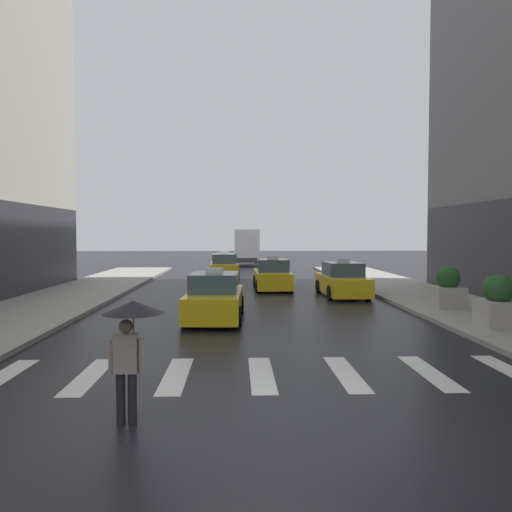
# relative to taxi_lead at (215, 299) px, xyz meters

# --- Properties ---
(ground_plane) EXTENTS (160.00, 160.00, 0.00)m
(ground_plane) POSITION_rel_taxi_lead_xyz_m (1.29, -9.88, -0.72)
(ground_plane) COLOR black
(crosswalk_markings) EXTENTS (11.30, 2.80, 0.01)m
(crosswalk_markings) POSITION_rel_taxi_lead_xyz_m (1.29, -6.88, -0.72)
(crosswalk_markings) COLOR silver
(crosswalk_markings) RESTS_ON ground
(taxi_lead) EXTENTS (2.06, 4.60, 1.80)m
(taxi_lead) POSITION_rel_taxi_lead_xyz_m (0.00, 0.00, 0.00)
(taxi_lead) COLOR yellow
(taxi_lead) RESTS_ON ground
(taxi_second) EXTENTS (2.03, 4.59, 1.80)m
(taxi_second) POSITION_rel_taxi_lead_xyz_m (5.78, 6.31, 0.00)
(taxi_second) COLOR yellow
(taxi_second) RESTS_ON ground
(taxi_third) EXTENTS (1.95, 4.55, 1.80)m
(taxi_third) POSITION_rel_taxi_lead_xyz_m (2.66, 9.36, 0.00)
(taxi_third) COLOR yellow
(taxi_third) RESTS_ON ground
(taxi_fourth) EXTENTS (2.07, 4.61, 1.80)m
(taxi_fourth) POSITION_rel_taxi_lead_xyz_m (-0.08, 16.59, 0.00)
(taxi_fourth) COLOR yellow
(taxi_fourth) RESTS_ON ground
(box_truck) EXTENTS (2.36, 7.57, 3.35)m
(box_truck) POSITION_rel_taxi_lead_xyz_m (1.72, 29.98, 1.13)
(box_truck) COLOR #2D2D2D
(box_truck) RESTS_ON ground
(pedestrian_with_umbrella) EXTENTS (0.96, 0.96, 1.94)m
(pedestrian_with_umbrella) POSITION_rel_taxi_lead_xyz_m (-0.88, -9.59, 0.79)
(pedestrian_with_umbrella) COLOR black
(pedestrian_with_umbrella) RESTS_ON ground
(planter_near_corner) EXTENTS (1.10, 1.10, 1.60)m
(planter_near_corner) POSITION_rel_taxi_lead_xyz_m (8.68, -2.51, 0.15)
(planter_near_corner) COLOR #A8A399
(planter_near_corner) RESTS_ON curb_right
(planter_mid_block) EXTENTS (1.10, 1.10, 1.60)m
(planter_mid_block) POSITION_rel_taxi_lead_xyz_m (8.82, 1.44, 0.15)
(planter_mid_block) COLOR #A8A399
(planter_mid_block) RESTS_ON curb_right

